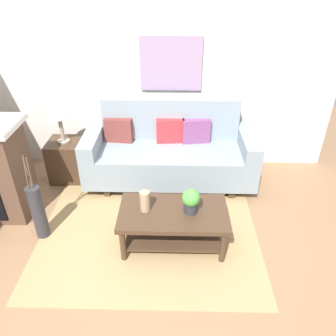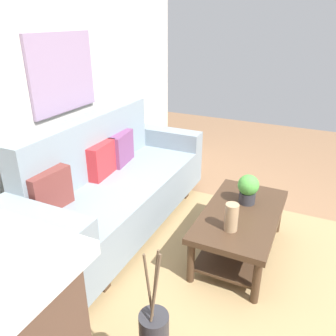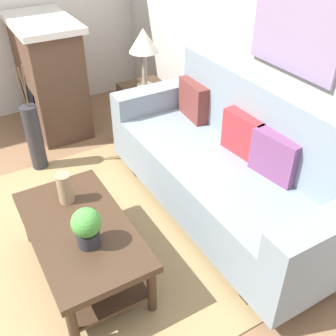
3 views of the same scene
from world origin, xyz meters
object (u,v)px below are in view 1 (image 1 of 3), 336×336
at_px(throw_pillow_maroon, 119,130).
at_px(side_table, 67,160).
at_px(throw_pillow_crimson, 170,131).
at_px(coffee_table, 173,220).
at_px(floor_vase, 38,213).
at_px(framed_painting, 171,64).
at_px(couch, 170,152).
at_px(table_lamp, 58,110).
at_px(tabletop_vase, 145,201).
at_px(throw_pillow_plum, 196,131).
at_px(potted_plant_tabletop, 191,200).

xyz_separation_m(throw_pillow_maroon, side_table, (-0.71, -0.11, -0.40)).
relative_size(throw_pillow_crimson, side_table, 0.64).
height_order(coffee_table, side_table, side_table).
height_order(side_table, floor_vase, floor_vase).
distance_m(coffee_table, framed_painting, 2.03).
xyz_separation_m(couch, throw_pillow_maroon, (-0.68, 0.13, 0.25)).
relative_size(throw_pillow_maroon, floor_vase, 0.56).
xyz_separation_m(coffee_table, floor_vase, (-1.42, 0.07, 0.00)).
height_order(coffee_table, framed_painting, framed_painting).
xyz_separation_m(throw_pillow_maroon, coffee_table, (0.74, -1.34, -0.37)).
bearing_deg(table_lamp, tabletop_vase, -46.13).
distance_m(couch, throw_pillow_crimson, 0.28).
relative_size(throw_pillow_maroon, coffee_table, 0.33).
bearing_deg(side_table, throw_pillow_plum, 3.64).
distance_m(side_table, floor_vase, 1.15).
xyz_separation_m(throw_pillow_plum, potted_plant_tabletop, (-0.11, -1.34, -0.11)).
xyz_separation_m(side_table, floor_vase, (0.03, -1.15, 0.04)).
relative_size(throw_pillow_maroon, tabletop_vase, 1.64).
distance_m(tabletop_vase, floor_vase, 1.16).
bearing_deg(side_table, couch, -0.66).
bearing_deg(throw_pillow_plum, throw_pillow_crimson, 180.00).
distance_m(couch, tabletop_vase, 1.22).
bearing_deg(throw_pillow_crimson, throw_pillow_plum, 0.00).
height_order(throw_pillow_crimson, side_table, throw_pillow_crimson).
relative_size(throw_pillow_plum, framed_painting, 0.45).
bearing_deg(throw_pillow_crimson, coffee_table, -87.58).
relative_size(potted_plant_tabletop, framed_painting, 0.33).
distance_m(throw_pillow_plum, framed_painting, 0.91).
xyz_separation_m(couch, coffee_table, (0.06, -1.21, -0.12)).
height_order(side_table, table_lamp, table_lamp).
distance_m(throw_pillow_plum, side_table, 1.78).
xyz_separation_m(throw_pillow_maroon, throw_pillow_crimson, (0.68, 0.00, 0.00)).
bearing_deg(coffee_table, table_lamp, 139.73).
bearing_deg(couch, throw_pillow_plum, 20.37).
xyz_separation_m(throw_pillow_crimson, throw_pillow_plum, (0.34, 0.00, 0.00)).
relative_size(throw_pillow_crimson, floor_vase, 0.56).
height_order(throw_pillow_plum, table_lamp, table_lamp).
distance_m(coffee_table, tabletop_vase, 0.36).
bearing_deg(table_lamp, couch, -0.66).
bearing_deg(potted_plant_tabletop, throw_pillow_plum, 85.27).
height_order(coffee_table, floor_vase, floor_vase).
height_order(floor_vase, framed_painting, framed_painting).
bearing_deg(potted_plant_tabletop, floor_vase, 177.32).
height_order(throw_pillow_maroon, coffee_table, throw_pillow_maroon).
xyz_separation_m(coffee_table, potted_plant_tabletop, (0.17, 0.00, 0.26)).
relative_size(throw_pillow_crimson, potted_plant_tabletop, 1.37).
relative_size(couch, coffee_table, 1.99).
bearing_deg(coffee_table, throw_pillow_crimson, 92.42).
xyz_separation_m(throw_pillow_maroon, table_lamp, (-0.71, -0.11, 0.31)).
distance_m(tabletop_vase, framed_painting, 1.91).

